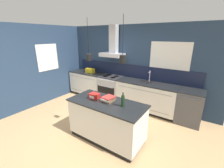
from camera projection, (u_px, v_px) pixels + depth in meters
name	position (u px, v px, depth m)	size (l,w,h in m)	color
ground_plane	(92.00, 128.00, 3.86)	(16.00, 16.00, 0.00)	tan
wall_back	(129.00, 64.00, 5.02)	(5.60, 2.27, 2.60)	navy
wall_left	(52.00, 64.00, 5.29)	(0.08, 3.80, 2.60)	navy
counter_run_left	(88.00, 83.00, 5.93)	(1.41, 0.64, 0.91)	black
counter_run_sink	(146.00, 96.00, 4.64)	(1.86, 0.64, 1.24)	black
oven_range	(111.00, 89.00, 5.34)	(0.80, 0.66, 0.91)	#B5B5BA
dishwasher	(190.00, 107.00, 3.98)	(0.62, 0.65, 0.91)	#4C4C51
kitchen_island	(107.00, 121.00, 3.33)	(1.69, 0.78, 0.91)	black
bottle_on_island	(123.00, 101.00, 2.96)	(0.07, 0.07, 0.30)	#193319
book_stack	(108.00, 99.00, 3.22)	(0.25, 0.29, 0.11)	olive
red_supply_box	(94.00, 96.00, 3.37)	(0.21, 0.18, 0.12)	red
yellow_toolbox	(90.00, 70.00, 5.69)	(0.34, 0.18, 0.19)	gold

